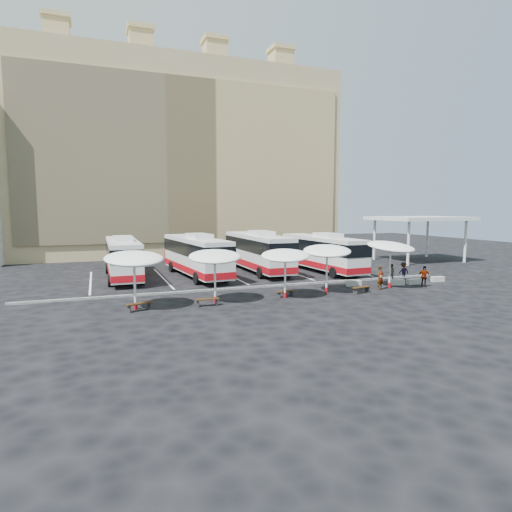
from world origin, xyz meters
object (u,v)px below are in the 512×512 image
object	(u,v)px
sunshade_3	(327,251)
passenger_1	(391,273)
conc_bench_1	(396,282)
passenger_3	(403,271)
sunshade_4	(391,247)
sunshade_0	(134,259)
bus_2	(257,250)
bus_3	(322,252)
sunshade_2	(285,256)
wood_bench_3	(361,288)
conc_bench_0	(354,283)
wood_bench_1	(207,300)
passenger_2	(424,276)
bus_0	(123,256)
bus_1	(196,254)
wood_bench_0	(139,305)
sunshade_1	(215,257)
wood_bench_2	(285,292)
passenger_0	(380,278)
conc_bench_3	(438,279)
conc_bench_2	(413,282)

from	to	relation	value
sunshade_3	passenger_1	distance (m)	7.78
conc_bench_1	passenger_3	distance (m)	2.74
passenger_1	sunshade_4	bearing A→B (deg)	93.97
sunshade_0	passenger_3	world-z (taller)	sunshade_0
bus_2	conc_bench_1	distance (m)	13.61
bus_3	sunshade_2	distance (m)	13.27
wood_bench_3	conc_bench_0	bearing A→B (deg)	67.03
sunshade_3	passenger_1	size ratio (longest dim) A/B	2.91
wood_bench_1	passenger_2	xyz separation A→B (m)	(17.55, 0.49, 0.48)
sunshade_0	sunshade_3	xyz separation A→B (m)	(13.56, 0.52, -0.05)
bus_0	passenger_2	size ratio (longest dim) A/B	7.18
sunshade_2	sunshade_4	bearing A→B (deg)	3.70
bus_1	wood_bench_0	distance (m)	13.40
bus_1	sunshade_0	size ratio (longest dim) A/B	3.26
sunshade_1	sunshade_4	bearing A→B (deg)	1.20
wood_bench_2	sunshade_2	bearing A→B (deg)	-115.49
conc_bench_1	passenger_0	world-z (taller)	passenger_0
conc_bench_0	sunshade_1	bearing A→B (deg)	-170.74
conc_bench_3	passenger_3	world-z (taller)	passenger_3
conc_bench_0	conc_bench_3	world-z (taller)	conc_bench_0
wood_bench_3	passenger_1	distance (m)	5.75
sunshade_0	conc_bench_1	bearing A→B (deg)	3.57
passenger_1	passenger_0	bearing A→B (deg)	84.03
conc_bench_2	passenger_1	bearing A→B (deg)	133.38
bus_2	passenger_2	distance (m)	15.54
bus_1	passenger_0	xyz separation A→B (m)	(11.71, -11.22, -1.13)
sunshade_0	sunshade_2	xyz separation A→B (m)	(9.95, -0.11, -0.19)
wood_bench_2	passenger_3	bearing A→B (deg)	12.47
sunshade_1	conc_bench_3	bearing A→B (deg)	3.59
bus_1	passenger_2	distance (m)	19.41
passenger_0	passenger_3	distance (m)	5.31
sunshade_1	wood_bench_1	size ratio (longest dim) A/B	2.65
bus_1	wood_bench_2	bearing A→B (deg)	-76.60
wood_bench_3	conc_bench_1	bearing A→B (deg)	21.77
sunshade_2	conc_bench_1	xyz separation A→B (m)	(10.45, 1.38, -2.70)
conc_bench_1	passenger_2	distance (m)	2.13
bus_2	passenger_0	size ratio (longest dim) A/B	7.24
bus_0	passenger_2	xyz separation A→B (m)	(21.85, -12.72, -1.10)
passenger_1	sunshade_2	bearing A→B (deg)	57.57
bus_0	passenger_2	distance (m)	25.30
bus_0	sunshade_4	xyz separation A→B (m)	(19.06, -12.10, 1.26)
passenger_0	wood_bench_2	bearing A→B (deg)	163.86
bus_1	bus_3	size ratio (longest dim) A/B	1.04
sunshade_3	conc_bench_2	distance (m)	8.90
wood_bench_0	passenger_0	distance (m)	17.83
sunshade_1	sunshade_4	size ratio (longest dim) A/B	0.90
passenger_2	passenger_3	bearing A→B (deg)	101.59
wood_bench_1	passenger_2	size ratio (longest dim) A/B	0.91
conc_bench_2	sunshade_1	bearing A→B (deg)	-176.87
passenger_0	bus_0	bearing A→B (deg)	129.90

